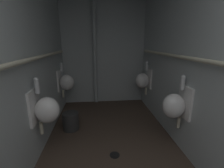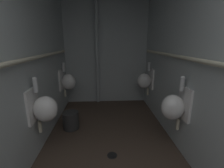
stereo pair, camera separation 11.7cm
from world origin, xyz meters
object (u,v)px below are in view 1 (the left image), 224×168
Objects in this scene: urinal_right_far at (143,80)px; standpipe_back_wall at (95,52)px; urinal_left_mid at (46,109)px; urinal_right_mid at (175,105)px; floor_drain at (115,155)px; waste_bin at (71,121)px; urinal_left_far at (66,82)px.

standpipe_back_wall is at bearing 156.20° from urinal_right_far.
urinal_right_mid is at bearing -1.44° from urinal_left_mid.
urinal_right_mid is 2.28m from standpipe_back_wall.
waste_bin is (-0.70, 0.75, 0.15)m from floor_drain.
waste_bin is at bearing 75.04° from urinal_left_mid.
urinal_left_far is 1.69m from urinal_right_far.
standpipe_back_wall is 1.72m from waste_bin.
floor_drain is 0.45× the size of waste_bin.
floor_drain is at bearing -59.79° from urinal_left_far.
urinal_right_far is (1.69, 0.00, 0.00)m from urinal_left_far.
standpipe_back_wall reaches higher than floor_drain.
urinal_right_mid is 1.00× the size of urinal_right_far.
urinal_left_far is 0.93m from waste_bin.
urinal_left_far is at bearing 120.21° from floor_drain.
waste_bin is at bearing -153.64° from urinal_right_far.
urinal_right_mid reaches higher than waste_bin.
urinal_left_mid is at bearing -140.15° from urinal_right_far.
standpipe_back_wall reaches higher than waste_bin.
urinal_right_mid is (1.69, -1.45, 0.00)m from urinal_left_far.
urinal_right_far is at bearing 61.32° from floor_drain.
urinal_left_mid is at bearing -108.46° from standpipe_back_wall.
urinal_right_mid is 1.46m from urinal_right_far.
urinal_right_mid is at bearing -24.91° from waste_bin.
waste_bin is at bearing -76.70° from urinal_left_far.
urinal_right_mid is 5.39× the size of floor_drain.
standpipe_back_wall is (-1.07, 1.93, 0.59)m from urinal_right_mid.
floor_drain is (0.87, -0.09, -0.68)m from urinal_left_mid.
urinal_left_mid is at bearing 178.56° from urinal_right_mid.
urinal_right_far is (0.00, 1.46, 0.00)m from urinal_right_mid.
urinal_left_far is at bearing -143.01° from standpipe_back_wall.
urinal_left_mid is 1.69m from urinal_right_mid.
urinal_left_far is 2.23m from urinal_right_mid.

